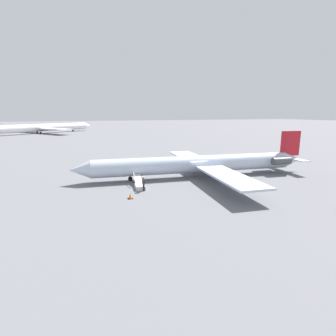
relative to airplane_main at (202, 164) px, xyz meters
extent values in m
plane|color=slate|center=(0.95, -0.10, -1.87)|extent=(600.00, 600.00, 0.00)
cylinder|color=silver|center=(0.95, -0.10, -0.01)|extent=(29.00, 5.40, 2.40)
cone|color=silver|center=(16.63, -1.74, -0.01)|extent=(2.87, 2.61, 2.35)
cone|color=silver|center=(-14.98, 1.57, -0.01)|extent=(3.34, 2.66, 2.35)
cube|color=red|center=(-14.36, 1.51, 2.50)|extent=(3.36, 0.54, 3.83)
cube|color=silver|center=(-14.69, 1.54, 0.22)|extent=(2.13, 6.82, 0.12)
cube|color=silver|center=(0.27, 7.28, -0.19)|extent=(5.08, 12.47, 0.24)
cube|color=silver|center=(-1.25, -7.18, -0.19)|extent=(5.08, 12.47, 0.24)
cylinder|color=#4C4C51|center=(-11.54, 2.90, 0.16)|extent=(2.97, 1.37, 1.08)
cylinder|color=#4C4C51|center=(-11.89, -0.45, 0.16)|extent=(2.97, 1.37, 1.08)
cylinder|color=black|center=(10.29, -1.08, -1.58)|extent=(0.61, 0.21, 0.59)
cylinder|color=#4C4C51|center=(10.29, -1.08, -1.19)|extent=(0.11, 0.11, 0.19)
cylinder|color=black|center=(-1.82, 1.27, -1.58)|extent=(0.61, 0.21, 0.59)
cylinder|color=#4C4C51|center=(-1.82, 1.27, -1.19)|extent=(0.11, 0.11, 0.19)
cylinder|color=black|center=(-2.04, -0.87, -1.58)|extent=(0.61, 0.21, 0.59)
cylinder|color=#4C4C51|center=(-2.04, -0.87, -1.19)|extent=(0.11, 0.11, 0.19)
cylinder|color=white|center=(27.45, -101.23, 0.68)|extent=(36.25, 25.93, 3.30)
cone|color=white|center=(8.74, -113.84, 0.68)|extent=(4.82, 4.71, 3.23)
cube|color=white|center=(34.96, -108.66, 0.44)|extent=(14.12, 17.40, 0.33)
cube|color=white|center=(23.37, -91.47, 0.44)|extent=(14.12, 17.40, 0.33)
cylinder|color=black|center=(16.26, -108.77, -1.46)|extent=(0.79, 0.63, 0.82)
cylinder|color=gray|center=(16.26, -108.77, -0.93)|extent=(0.15, 0.15, 0.26)
cylinder|color=black|center=(31.72, -100.14, -1.46)|extent=(0.79, 0.63, 0.82)
cylinder|color=gray|center=(31.72, -100.14, -0.93)|extent=(0.15, 0.15, 0.26)
cylinder|color=black|center=(30.06, -97.68, -1.46)|extent=(0.79, 0.63, 0.82)
cylinder|color=gray|center=(30.06, -97.68, -0.93)|extent=(0.15, 0.15, 0.26)
cube|color=silver|center=(10.00, 3.12, -1.62)|extent=(1.28, 1.90, 0.50)
cube|color=silver|center=(9.79, 1.13, -1.08)|extent=(1.13, 2.31, 0.69)
cube|color=silver|center=(10.24, 1.09, -0.58)|extent=(0.29, 2.21, 0.64)
cube|color=#23232D|center=(9.80, 4.05, -1.45)|extent=(0.23, 0.30, 0.85)
cylinder|color=#265972|center=(9.80, 4.05, -0.70)|extent=(0.36, 0.36, 0.65)
sphere|color=beige|center=(9.80, 4.05, -0.25)|extent=(0.24, 0.24, 0.24)
cube|color=#592323|center=(9.83, 4.31, -0.66)|extent=(0.30, 0.21, 0.44)
cube|color=black|center=(11.89, 6.33, -1.86)|extent=(0.55, 0.55, 0.03)
cone|color=orange|center=(11.89, 6.33, -1.57)|extent=(0.42, 0.42, 0.60)
camera|label=1|loc=(17.38, 32.80, 7.07)|focal=28.00mm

